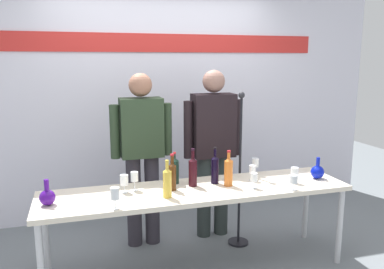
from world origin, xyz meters
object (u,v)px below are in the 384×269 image
(wine_glass_left_2, at_px, (124,180))
(microphone_stand, at_px, (239,195))
(wine_bottle_1, at_px, (229,171))
(wine_glass_right_1, at_px, (294,180))
(wine_glass_left_1, at_px, (115,194))
(decanter_blue_right, at_px, (317,172))
(wine_bottle_0, at_px, (172,175))
(wine_glass_left_0, at_px, (134,177))
(wine_bottle_2, at_px, (175,170))
(wine_glass_right_2, at_px, (295,172))
(presenter_right, at_px, (213,143))
(wine_bottle_5, at_px, (167,182))
(decanter_blue_left, at_px, (47,197))
(wine_glass_right_3, at_px, (254,178))
(presenter_left, at_px, (142,149))
(wine_bottle_3, at_px, (193,171))
(display_table, at_px, (197,195))
(wine_bottle_4, at_px, (215,168))
(wine_glass_right_0, at_px, (255,163))
(wine_glass_right_4, at_px, (252,170))

(wine_glass_left_2, xyz_separation_m, microphone_stand, (1.13, 0.26, -0.33))
(wine_bottle_1, height_order, wine_glass_right_1, wine_bottle_1)
(wine_glass_left_1, xyz_separation_m, wine_glass_right_1, (1.45, 0.00, -0.03))
(decanter_blue_right, relative_size, microphone_stand, 0.13)
(wine_bottle_0, bearing_deg, wine_glass_left_0, 164.71)
(wine_bottle_2, bearing_deg, wine_glass_right_2, -16.50)
(presenter_right, bearing_deg, wine_bottle_5, -130.93)
(decanter_blue_left, height_order, wine_glass_right_3, decanter_blue_left)
(wine_bottle_0, height_order, wine_glass_right_1, wine_bottle_0)
(decanter_blue_left, height_order, wine_bottle_0, wine_bottle_0)
(decanter_blue_left, height_order, presenter_left, presenter_left)
(wine_bottle_2, distance_m, wine_bottle_3, 0.17)
(decanter_blue_right, bearing_deg, wine_glass_left_1, -173.00)
(display_table, xyz_separation_m, wine_bottle_4, (0.19, 0.10, 0.19))
(wine_bottle_2, bearing_deg, wine_glass_right_3, -27.97)
(wine_glass_left_2, bearing_deg, presenter_right, 29.12)
(wine_bottle_0, bearing_deg, wine_glass_right_1, -16.83)
(wine_bottle_3, xyz_separation_m, wine_bottle_5, (-0.27, -0.22, -0.01))
(decanter_blue_left, height_order, wine_glass_right_0, decanter_blue_left)
(wine_bottle_0, relative_size, wine_glass_left_2, 2.08)
(wine_glass_right_3, bearing_deg, wine_glass_left_2, 169.06)
(wine_bottle_5, bearing_deg, wine_bottle_3, 38.46)
(wine_bottle_3, bearing_deg, wine_glass_right_0, 13.87)
(wine_glass_right_1, bearing_deg, wine_glass_left_0, 163.54)
(wine_bottle_5, relative_size, wine_glass_left_0, 1.91)
(presenter_right, height_order, wine_bottle_2, presenter_right)
(wine_glass_left_1, bearing_deg, wine_glass_left_0, 62.46)
(display_table, xyz_separation_m, microphone_stand, (0.53, 0.34, -0.17))
(wine_bottle_5, bearing_deg, wine_glass_right_0, 22.14)
(wine_glass_left_2, xyz_separation_m, wine_glass_right_4, (1.13, -0.01, -0.00))
(presenter_left, height_order, wine_glass_right_2, presenter_left)
(decanter_blue_right, bearing_deg, wine_glass_right_1, -149.67)
(wine_glass_right_2, relative_size, wine_glass_right_3, 1.08)
(wine_bottle_5, xyz_separation_m, wine_glass_right_2, (1.14, 0.03, -0.03))
(wine_glass_left_1, bearing_deg, wine_glass_right_0, 20.79)
(display_table, xyz_separation_m, wine_bottle_2, (-0.14, 0.19, 0.18))
(microphone_stand, bearing_deg, wine_bottle_1, -126.84)
(wine_bottle_3, relative_size, wine_bottle_4, 1.01)
(wine_bottle_4, height_order, wine_glass_right_0, wine_bottle_4)
(wine_glass_right_2, xyz_separation_m, microphone_stand, (-0.32, 0.44, -0.33))
(wine_bottle_4, bearing_deg, display_table, -153.29)
(wine_glass_right_0, relative_size, wine_glass_right_4, 1.08)
(wine_bottle_0, relative_size, wine_bottle_3, 0.94)
(wine_bottle_4, bearing_deg, wine_glass_right_3, -39.63)
(display_table, distance_m, wine_bottle_0, 0.28)
(wine_glass_left_2, bearing_deg, decanter_blue_left, -168.35)
(presenter_left, xyz_separation_m, wine_glass_left_1, (-0.34, -0.87, -0.11))
(display_table, xyz_separation_m, decanter_blue_right, (1.13, -0.04, 0.12))
(wine_bottle_5, distance_m, wine_glass_left_2, 0.37)
(presenter_left, bearing_deg, wine_glass_left_1, -111.47)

